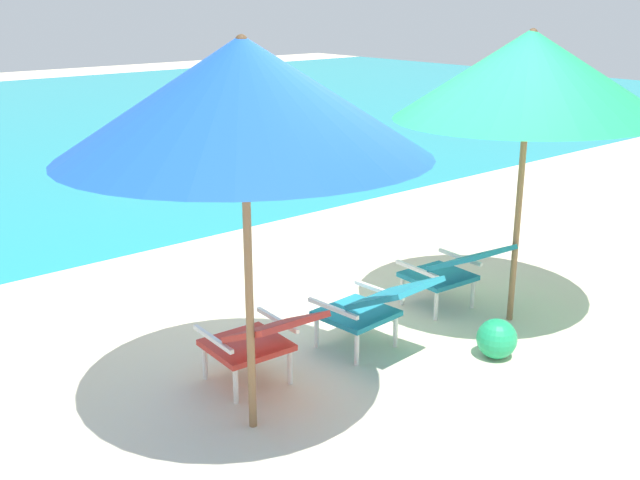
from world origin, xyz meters
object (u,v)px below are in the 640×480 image
swim_buoy (142,164)px  beach_ball (497,339)px  lounge_chair_left (260,337)px  lounge_chair_right (453,268)px  lounge_chair_center (374,305)px  beach_umbrella_right (530,74)px  beach_umbrella_left (243,97)px

swim_buoy → beach_ball: bearing=-98.1°
lounge_chair_left → lounge_chair_right: size_ratio=0.99×
lounge_chair_left → lounge_chair_right: bearing=1.1°
lounge_chair_center → beach_ball: lounge_chair_center is taller
lounge_chair_right → lounge_chair_center: bearing=-172.9°
lounge_chair_left → beach_umbrella_right: (2.31, -0.37, 1.62)m
lounge_chair_left → lounge_chair_center: bearing=-5.4°
lounge_chair_left → lounge_chair_center: 0.99m
beach_umbrella_left → beach_ball: bearing=-11.7°
lounge_chair_center → lounge_chair_right: 1.08m
lounge_chair_left → beach_ball: (1.65, -0.73, -0.25)m
beach_umbrella_right → lounge_chair_right: bearing=122.4°
beach_umbrella_right → beach_ball: beach_umbrella_right is taller
lounge_chair_center → beach_umbrella_left: size_ratio=0.32×
lounge_chair_center → lounge_chair_right: (1.07, 0.13, 0.00)m
beach_umbrella_right → beach_ball: 2.02m
lounge_chair_right → lounge_chair_left: bearing=-178.9°
lounge_chair_center → beach_umbrella_right: (1.33, -0.28, 1.62)m
lounge_chair_left → lounge_chair_center: same height
swim_buoy → beach_umbrella_right: (-0.40, -7.19, 1.93)m
lounge_chair_center → beach_ball: 0.96m
lounge_chair_left → lounge_chair_center: (0.98, -0.09, 0.00)m
swim_buoy → beach_umbrella_right: size_ratio=0.54×
lounge_chair_left → beach_umbrella_right: 2.85m
swim_buoy → lounge_chair_center: bearing=-104.1°
lounge_chair_center → beach_umbrella_left: 2.11m
swim_buoy → lounge_chair_center: lounge_chair_center is taller
swim_buoy → lounge_chair_center: (-1.73, -6.91, 0.31)m
beach_umbrella_left → beach_umbrella_right: 2.62m
lounge_chair_right → beach_ball: size_ratio=3.00×
beach_umbrella_left → swim_buoy: bearing=67.1°
lounge_chair_center → beach_umbrella_left: bearing=-169.7°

